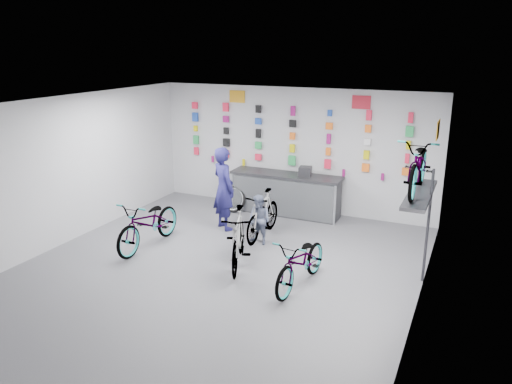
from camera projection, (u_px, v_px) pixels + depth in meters
The scene contains 21 objects.
floor at pixel (215, 271), 9.07m from camera, with size 8.00×8.00×0.00m, color #4C4C50.
ceiling at pixel (211, 105), 8.21m from camera, with size 8.00×8.00×0.00m, color white.
wall_back at pixel (293, 150), 12.13m from camera, with size 7.00×7.00×0.00m, color silver.
wall_front at pixel (24, 293), 5.15m from camera, with size 7.00×7.00×0.00m, color silver.
wall_left at pixel (61, 172), 10.02m from camera, with size 8.00×8.00×0.00m, color silver.
wall_right at pixel (423, 221), 7.25m from camera, with size 8.00×8.00×0.00m, color silver.
counter at pixel (286, 195), 12.02m from camera, with size 2.70×0.66×1.00m.
merch_wall at pixel (291, 139), 12.00m from camera, with size 5.57×0.08×1.57m.
wall_bracket at pixel (421, 199), 8.38m from camera, with size 0.39×1.90×2.00m.
sign_left at pixel (237, 97), 12.36m from camera, with size 0.42×0.02×0.30m, color orange.
sign_right at pixel (361, 102), 11.13m from camera, with size 0.42×0.02×0.30m, color red.
sign_side at pixel (438, 130), 7.98m from camera, with size 0.02×0.40×0.30m, color orange.
bike_left at pixel (149, 223), 10.04m from camera, with size 0.68×1.94×1.02m, color gray.
bike_center at pixel (238, 238), 9.18m from camera, with size 0.50×1.79×1.07m, color gray.
bike_right at pixel (301, 262), 8.39m from camera, with size 0.60×1.72×0.91m, color gray.
bike_service at pixel (263, 215), 10.56m from camera, with size 0.47×1.67×1.00m, color gray.
bike_wall at pixel (420, 165), 8.24m from camera, with size 0.63×1.80×0.95m, color gray.
clerk at pixel (224, 189), 10.94m from camera, with size 0.67×0.44×1.85m, color navy.
customer at pixel (259, 220), 10.20m from camera, with size 0.50×0.39×1.04m, color slate.
spare_wheel at pixel (233, 199), 12.24m from camera, with size 0.71×0.39×0.66m.
register at pixel (305, 171), 11.66m from camera, with size 0.28×0.30×0.22m, color black.
Camera 1 is at (4.10, -7.23, 3.97)m, focal length 35.00 mm.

